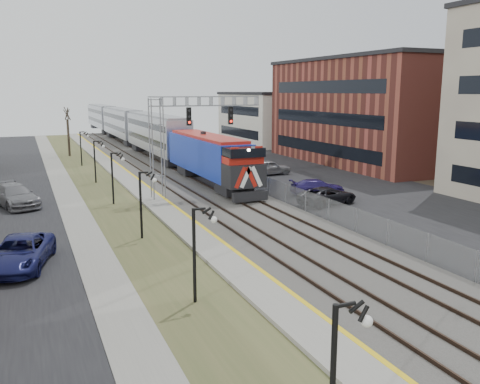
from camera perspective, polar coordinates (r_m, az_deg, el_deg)
ground at (r=16.91m, az=18.21°, el=-19.69°), size 160.00×160.00×0.00m
street_west at (r=46.48m, az=-24.57°, el=-0.32°), size 7.00×120.00×0.04m
sidewalk at (r=46.55m, az=-19.04°, el=0.12°), size 2.00×120.00×0.08m
grass_median at (r=46.83m, az=-15.38°, el=0.39°), size 4.00×120.00×0.06m
platform at (r=47.29m, az=-11.79°, el=0.77°), size 2.00×120.00×0.24m
ballast_bed at (r=48.49m, az=-6.00°, el=1.18°), size 8.00×120.00×0.20m
parking_lot at (r=53.21m, az=6.45°, el=1.99°), size 16.00×120.00×0.04m
platform_edge at (r=47.45m, az=-10.76°, el=1.00°), size 0.24×120.00×0.01m
track_near at (r=47.93m, az=-8.29°, el=1.22°), size 1.58×120.00×0.15m
track_far at (r=48.92m, az=-4.32°, el=1.51°), size 1.58×120.00×0.15m
train at (r=80.45m, az=-12.04°, el=7.02°), size 3.00×85.85×5.33m
signal_gantry at (r=40.35m, az=-6.99°, el=6.99°), size 9.00×1.07×8.15m
lampposts at (r=30.28m, az=-11.19°, el=-1.43°), size 0.14×62.14×4.00m
fence at (r=49.75m, az=-1.38°, el=2.32°), size 0.04×120.00×1.60m
buildings_east at (r=57.90m, az=20.81°, el=8.34°), size 16.00×76.00×15.00m
car_lot_c at (r=39.24m, az=9.78°, el=-0.46°), size 5.19×3.16×1.35m
car_lot_d at (r=42.62m, az=8.70°, el=0.48°), size 4.81×2.68×1.32m
car_lot_e at (r=52.45m, az=3.30°, el=2.73°), size 4.63×2.09×1.54m
car_street_a at (r=27.20m, az=-23.47°, el=-6.33°), size 3.79×5.88×1.51m
car_street_b at (r=41.54m, az=-23.97°, el=-0.42°), size 4.05×6.13×1.65m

